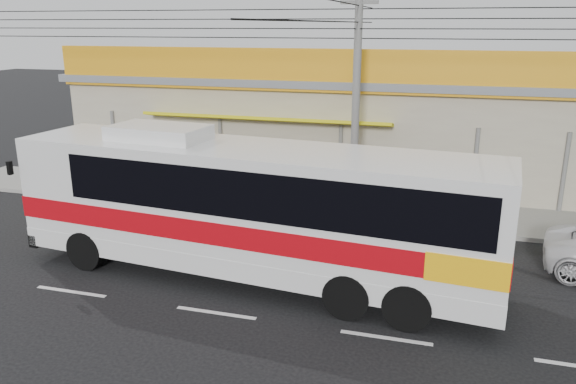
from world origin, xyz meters
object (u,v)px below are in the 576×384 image
Objects in this scene: motorbike_dark at (76,182)px; utility_pole at (359,22)px; motorbike_red at (189,172)px; coach_bus at (257,203)px.

utility_pole is (10.94, 0.41, 6.03)m from motorbike_dark.
utility_pole reaches higher than motorbike_red.
motorbike_red is (-5.64, 7.57, -1.45)m from coach_bus.
coach_bus reaches higher than motorbike_dark.
motorbike_dark is at bearing 156.92° from coach_bus.
motorbike_dark is (-9.35, 5.09, -1.52)m from coach_bus.
motorbike_red is 1.32× the size of motorbike_dark.
utility_pole reaches higher than coach_bus.
coach_bus is at bearing -140.16° from motorbike_red.
utility_pole is at bearing 79.34° from coach_bus.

